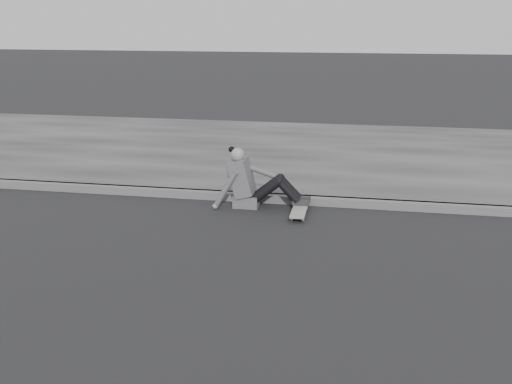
% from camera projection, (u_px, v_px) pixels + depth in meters
% --- Properties ---
extents(ground, '(80.00, 80.00, 0.00)m').
position_uv_depth(ground, '(394.00, 289.00, 5.79)').
color(ground, black).
rests_on(ground, ground).
extents(curb, '(24.00, 0.16, 0.12)m').
position_uv_depth(curb, '(385.00, 204.00, 8.20)').
color(curb, '#535353').
rests_on(curb, ground).
extents(sidewalk, '(24.00, 6.00, 0.12)m').
position_uv_depth(sidewalk, '(379.00, 156.00, 11.04)').
color(sidewalk, '#393939').
rests_on(sidewalk, ground).
extents(skateboard, '(0.20, 0.78, 0.09)m').
position_uv_depth(skateboard, '(300.00, 210.00, 7.94)').
color(skateboard, '#9F9F9A').
rests_on(skateboard, ground).
extents(seated_woman, '(1.38, 0.46, 0.88)m').
position_uv_depth(seated_woman, '(251.00, 182.00, 8.21)').
color(seated_woman, '#4C4C4E').
rests_on(seated_woman, ground).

